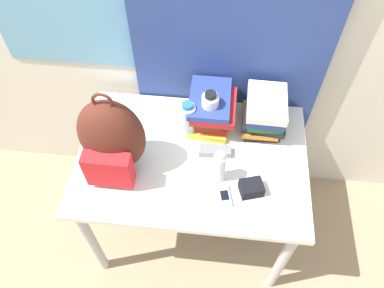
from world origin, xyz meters
name	(u,v)px	position (x,y,z in m)	size (l,w,h in m)	color
ground_plane	(185,283)	(0.00, 0.00, 0.00)	(12.00, 12.00, 0.00)	#9E8466
wall_back	(202,6)	(0.00, 0.82, 1.25)	(6.00, 0.06, 2.50)	silver
curtain_blue	(234,16)	(0.13, 0.76, 1.25)	(0.91, 0.04, 2.50)	navy
desk	(192,169)	(0.00, 0.37, 0.65)	(1.07, 0.73, 0.75)	silver
backpack	(112,139)	(-0.33, 0.29, 0.95)	(0.28, 0.25, 0.45)	#512319
book_stack_left	(212,110)	(0.07, 0.58, 0.85)	(0.22, 0.27, 0.18)	yellow
book_stack_center	(264,113)	(0.32, 0.58, 0.86)	(0.22, 0.27, 0.20)	black
water_bottle	(188,120)	(-0.03, 0.50, 0.85)	(0.08, 0.08, 0.21)	silver
sports_bottle	(210,113)	(0.06, 0.54, 0.87)	(0.08, 0.08, 0.25)	white
sunscreen_bottle	(219,167)	(0.13, 0.26, 0.84)	(0.06, 0.06, 0.19)	white
cell_phone	(224,196)	(0.16, 0.17, 0.76)	(0.07, 0.11, 0.02)	#B7BCC6
sunglasses_case	(215,151)	(0.10, 0.40, 0.77)	(0.15, 0.06, 0.04)	gray
camera_pouch	(251,188)	(0.27, 0.21, 0.78)	(0.12, 0.10, 0.06)	black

